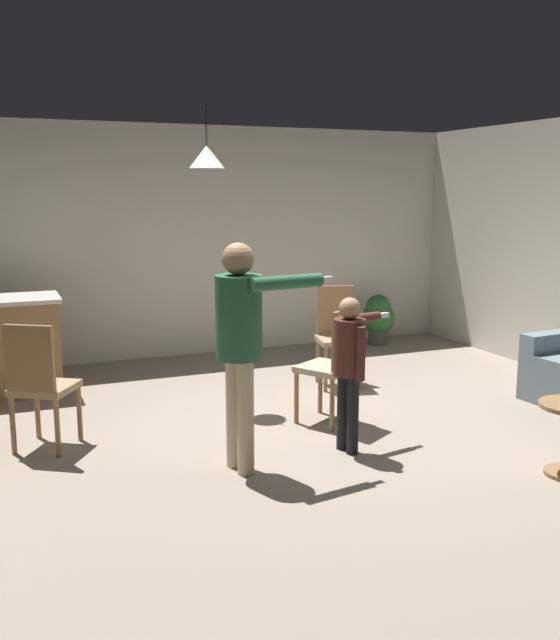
{
  "coord_description": "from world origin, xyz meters",
  "views": [
    {
      "loc": [
        -2.42,
        -4.93,
        1.97
      ],
      "look_at": [
        -0.44,
        -0.13,
        1.0
      ],
      "focal_mm": 39.51,
      "sensor_mm": 36.0,
      "label": 1
    }
  ],
  "objects_px": {
    "person_adult": "(241,332)",
    "dining_chair_centre_back": "(39,382)",
    "person_child": "(350,357)",
    "dining_chair_near_wall": "(334,361)",
    "potted_plant_corner": "(378,317)",
    "dining_chair_by_counter": "(338,332)"
  },
  "relations": [
    {
      "from": "person_adult",
      "to": "dining_chair_centre_back",
      "type": "xyz_separation_m",
      "value": [
        -1.28,
        0.92,
        -0.46
      ]
    },
    {
      "from": "person_child",
      "to": "dining_chair_near_wall",
      "type": "height_order",
      "value": "person_child"
    },
    {
      "from": "person_child",
      "to": "person_adult",
      "type": "bearing_deg",
      "value": -98.54
    },
    {
      "from": "person_adult",
      "to": "person_child",
      "type": "distance_m",
      "value": 0.91
    },
    {
      "from": "dining_chair_near_wall",
      "to": "potted_plant_corner",
      "type": "relative_size",
      "value": 1.54
    },
    {
      "from": "person_adult",
      "to": "dining_chair_by_counter",
      "type": "xyz_separation_m",
      "value": [
        1.64,
        1.74,
        -0.46
      ]
    },
    {
      "from": "dining_chair_by_counter",
      "to": "dining_chair_centre_back",
      "type": "height_order",
      "value": "same"
    },
    {
      "from": "potted_plant_corner",
      "to": "dining_chair_centre_back",
      "type": "bearing_deg",
      "value": -151.68
    },
    {
      "from": "dining_chair_by_counter",
      "to": "potted_plant_corner",
      "type": "bearing_deg",
      "value": -119.4
    },
    {
      "from": "person_child",
      "to": "potted_plant_corner",
      "type": "distance_m",
      "value": 3.84
    },
    {
      "from": "dining_chair_by_counter",
      "to": "dining_chair_centre_back",
      "type": "distance_m",
      "value": 3.03
    },
    {
      "from": "person_adult",
      "to": "dining_chair_by_counter",
      "type": "relative_size",
      "value": 1.62
    },
    {
      "from": "person_adult",
      "to": "person_child",
      "type": "relative_size",
      "value": 1.36
    },
    {
      "from": "person_adult",
      "to": "potted_plant_corner",
      "type": "distance_m",
      "value": 4.43
    },
    {
      "from": "person_child",
      "to": "dining_chair_near_wall",
      "type": "distance_m",
      "value": 0.67
    },
    {
      "from": "person_child",
      "to": "dining_chair_by_counter",
      "type": "bearing_deg",
      "value": 145.25
    },
    {
      "from": "person_child",
      "to": "potted_plant_corner",
      "type": "xyz_separation_m",
      "value": [
        2.11,
        3.19,
        -0.38
      ]
    },
    {
      "from": "person_adult",
      "to": "dining_chair_centre_back",
      "type": "relative_size",
      "value": 1.62
    },
    {
      "from": "person_child",
      "to": "dining_chair_near_wall",
      "type": "xyz_separation_m",
      "value": [
        0.18,
        0.61,
        -0.19
      ]
    },
    {
      "from": "dining_chair_centre_back",
      "to": "person_adult",
      "type": "bearing_deg",
      "value": -3.03
    },
    {
      "from": "dining_chair_centre_back",
      "to": "potted_plant_corner",
      "type": "height_order",
      "value": "dining_chair_centre_back"
    },
    {
      "from": "dining_chair_by_counter",
      "to": "dining_chair_near_wall",
      "type": "xyz_separation_m",
      "value": [
        -0.59,
        -1.1,
        0.0
      ]
    }
  ]
}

